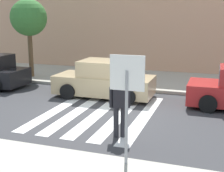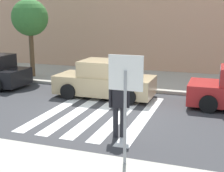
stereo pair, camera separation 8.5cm
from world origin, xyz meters
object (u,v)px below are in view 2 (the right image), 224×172
at_px(parked_car_tan, 106,80).
at_px(street_tree_west, 30,18).
at_px(stop_sign, 126,86).
at_px(pedestrian_crossing, 119,104).

distance_m(parked_car_tan, street_tree_west, 6.04).
bearing_deg(stop_sign, pedestrian_crossing, 111.96).
relative_size(stop_sign, pedestrian_crossing, 1.41).
height_order(pedestrian_crossing, street_tree_west, street_tree_west).
relative_size(parked_car_tan, street_tree_west, 1.01).
relative_size(pedestrian_crossing, parked_car_tan, 0.42).
bearing_deg(pedestrian_crossing, parked_car_tan, 115.33).
relative_size(pedestrian_crossing, street_tree_west, 0.43).
height_order(parked_car_tan, street_tree_west, street_tree_west).
relative_size(stop_sign, parked_car_tan, 0.59).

